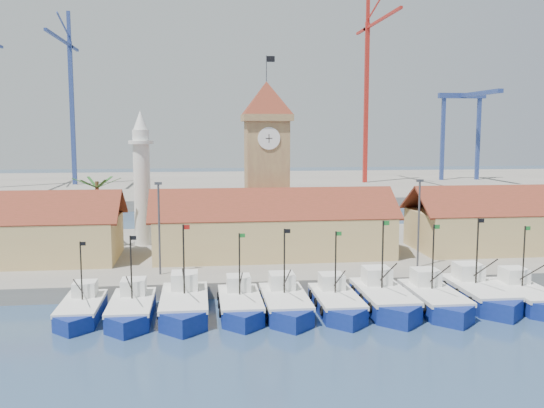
{
  "coord_description": "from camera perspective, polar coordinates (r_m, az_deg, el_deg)",
  "views": [
    {
      "loc": [
        -8.12,
        -46.54,
        15.51
      ],
      "look_at": [
        -0.3,
        18.0,
        7.51
      ],
      "focal_mm": 40.0,
      "sensor_mm": 36.0,
      "label": 1
    }
  ],
  "objects": [
    {
      "name": "gantry",
      "position": [
        168.54,
        17.87,
        8.23
      ],
      "size": [
        13.0,
        22.0,
        23.2
      ],
      "color": "navy",
      "rests_on": "terminal"
    },
    {
      "name": "palm_tree",
      "position": [
        74.09,
        -16.08,
        -0.44
      ],
      "size": [
        5.6,
        5.03,
        8.39
      ],
      "color": "brown",
      "rests_on": "quay"
    },
    {
      "name": "boat_2",
      "position": [
        51.68,
        -8.26,
        -9.56
      ],
      "size": [
        3.89,
        10.65,
        8.06
      ],
      "color": "navy",
      "rests_on": "ground"
    },
    {
      "name": "minaret",
      "position": [
        75.08,
        -12.16,
        2.45
      ],
      "size": [
        3.0,
        3.0,
        16.3
      ],
      "color": "silver",
      "rests_on": "quay"
    },
    {
      "name": "hall_right",
      "position": [
        78.55,
        23.92,
        -2.02
      ],
      "size": [
        31.2,
        10.13,
        7.61
      ],
      "color": "tan",
      "rests_on": "quay"
    },
    {
      "name": "boat_5",
      "position": [
        52.39,
        6.17,
        -9.38
      ],
      "size": [
        3.52,
        9.64,
        7.29
      ],
      "color": "navy",
      "rests_on": "ground"
    },
    {
      "name": "crane_red_right",
      "position": [
        156.27,
        9.07,
        11.61
      ],
      "size": [
        1.0,
        35.6,
        46.86
      ],
      "color": "#B4231B",
      "rests_on": "terminal"
    },
    {
      "name": "boat_8",
      "position": [
        57.56,
        19.02,
        -8.14
      ],
      "size": [
        3.9,
        10.68,
        8.08
      ],
      "color": "navy",
      "rests_on": "ground"
    },
    {
      "name": "quay",
      "position": [
        72.52,
        -0.33,
        -4.72
      ],
      "size": [
        140.0,
        32.0,
        1.5
      ],
      "primitive_type": "cube",
      "color": "gray",
      "rests_on": "ground"
    },
    {
      "name": "boat_7",
      "position": [
        54.73,
        15.16,
        -8.82
      ],
      "size": [
        3.75,
        10.28,
        7.78
      ],
      "color": "navy",
      "rests_on": "ground"
    },
    {
      "name": "lamp_posts",
      "position": [
        59.86,
        1.45,
        -1.66
      ],
      "size": [
        80.7,
        0.25,
        9.03
      ],
      "color": "#3F3F44",
      "rests_on": "quay"
    },
    {
      "name": "boat_0",
      "position": [
        52.89,
        -17.55,
        -9.59
      ],
      "size": [
        3.24,
        8.86,
        6.71
      ],
      "color": "navy",
      "rests_on": "ground"
    },
    {
      "name": "hall_center",
      "position": [
        68.02,
        0.05,
        -2.73
      ],
      "size": [
        27.04,
        10.13,
        7.61
      ],
      "color": "tan",
      "rests_on": "quay"
    },
    {
      "name": "boat_1",
      "position": [
        51.7,
        -13.12,
        -9.76
      ],
      "size": [
        3.49,
        9.57,
        7.24
      ],
      "color": "navy",
      "rests_on": "ground"
    },
    {
      "name": "terminal",
      "position": [
        157.42,
        -3.92,
        1.72
      ],
      "size": [
        240.0,
        80.0,
        2.0
      ],
      "primitive_type": "cube",
      "color": "gray",
      "rests_on": "ground"
    },
    {
      "name": "boat_9",
      "position": [
        58.54,
        22.88,
        -8.13
      ],
      "size": [
        3.59,
        9.83,
        7.43
      ],
      "color": "navy",
      "rests_on": "ground"
    },
    {
      "name": "clock_tower",
      "position": [
        73.07,
        -0.52,
        4.24
      ],
      "size": [
        5.8,
        5.8,
        22.7
      ],
      "color": "tan",
      "rests_on": "quay"
    },
    {
      "name": "ground",
      "position": [
        49.72,
        2.9,
        -11.17
      ],
      "size": [
        400.0,
        400.0,
        0.0
      ],
      "primitive_type": "plane",
      "color": "navy",
      "rests_on": "ground"
    },
    {
      "name": "boat_4",
      "position": [
        51.78,
        1.31,
        -9.51
      ],
      "size": [
        3.66,
        10.02,
        7.59
      ],
      "color": "navy",
      "rests_on": "ground"
    },
    {
      "name": "crane_blue_near",
      "position": [
        156.31,
        -18.49,
        10.24
      ],
      "size": [
        1.0,
        33.69,
        41.77
      ],
      "color": "navy",
      "rests_on": "terminal"
    },
    {
      "name": "boat_6",
      "position": [
        53.76,
        10.59,
        -8.94
      ],
      "size": [
        3.92,
        10.74,
        8.13
      ],
      "color": "navy",
      "rests_on": "ground"
    },
    {
      "name": "boat_3",
      "position": [
        51.67,
        -2.99,
        -9.59
      ],
      "size": [
        3.48,
        9.54,
        7.22
      ],
      "color": "navy",
      "rests_on": "ground"
    }
  ]
}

